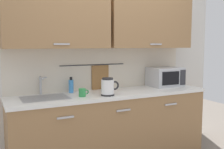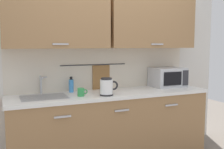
# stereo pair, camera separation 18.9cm
# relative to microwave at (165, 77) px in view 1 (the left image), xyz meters

# --- Properties ---
(counter_unit) EXTENTS (2.53, 0.64, 0.90)m
(counter_unit) POSITION_rel_microwave_xyz_m (-0.92, -0.11, -0.58)
(counter_unit) COLOR #997047
(counter_unit) RESTS_ON ground
(back_wall_assembly) EXTENTS (3.70, 0.41, 2.50)m
(back_wall_assembly) POSITION_rel_microwave_xyz_m (-0.91, 0.12, 0.49)
(back_wall_assembly) COLOR silver
(back_wall_assembly) RESTS_ON ground
(sink_faucet) EXTENTS (0.09, 0.17, 0.22)m
(sink_faucet) POSITION_rel_microwave_xyz_m (-1.74, 0.12, 0.01)
(sink_faucet) COLOR #B2B5BA
(sink_faucet) RESTS_ON counter_unit
(microwave) EXTENTS (0.46, 0.35, 0.27)m
(microwave) POSITION_rel_microwave_xyz_m (0.00, 0.00, 0.00)
(microwave) COLOR silver
(microwave) RESTS_ON counter_unit
(electric_kettle) EXTENTS (0.23, 0.16, 0.21)m
(electric_kettle) POSITION_rel_microwave_xyz_m (-1.04, -0.27, -0.03)
(electric_kettle) COLOR black
(electric_kettle) RESTS_ON counter_unit
(dish_soap_bottle) EXTENTS (0.06, 0.06, 0.20)m
(dish_soap_bottle) POSITION_rel_microwave_xyz_m (-1.37, 0.09, -0.05)
(dish_soap_bottle) COLOR #3F8CD8
(dish_soap_bottle) RESTS_ON counter_unit
(mug_near_sink) EXTENTS (0.12, 0.08, 0.09)m
(mug_near_sink) POSITION_rel_microwave_xyz_m (-1.33, -0.21, -0.09)
(mug_near_sink) COLOR green
(mug_near_sink) RESTS_ON counter_unit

